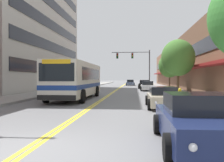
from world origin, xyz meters
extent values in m
plane|color=slate|center=(0.00, 37.00, 0.00)|extent=(240.00, 240.00, 0.00)
cube|color=gray|center=(-7.31, 37.00, 0.09)|extent=(3.63, 106.00, 0.17)
cube|color=gray|center=(7.31, 37.00, 0.09)|extent=(3.63, 106.00, 0.17)
cube|color=yellow|center=(-0.10, 37.00, 0.00)|extent=(0.14, 106.00, 0.01)
cube|color=yellow|center=(0.10, 37.00, 0.00)|extent=(0.14, 106.00, 0.01)
cube|color=#BCB7AD|center=(-15.38, 30.37, 12.62)|extent=(12.00, 29.65, 25.24)
cube|color=black|center=(-9.34, 30.37, 3.16)|extent=(0.08, 27.28, 1.40)
cube|color=black|center=(-9.34, 30.37, 6.31)|extent=(0.08, 27.28, 1.40)
cube|color=black|center=(-9.34, 30.37, 9.47)|extent=(0.08, 27.28, 1.40)
cube|color=black|center=(-9.34, 30.37, 12.62)|extent=(0.08, 27.28, 1.40)
cube|color=brown|center=(13.38, 37.00, 3.94)|extent=(8.00, 68.00, 7.88)
cube|color=maroon|center=(8.83, 37.00, 2.90)|extent=(1.10, 61.20, 0.24)
cube|color=black|center=(9.34, 37.00, 4.89)|extent=(0.08, 61.20, 1.40)
cube|color=silver|center=(-2.29, 14.64, 1.68)|extent=(2.57, 10.77, 2.66)
cube|color=navy|center=(-2.29, 14.64, 1.15)|extent=(2.59, 10.79, 0.32)
cube|color=black|center=(-2.29, 15.18, 2.11)|extent=(2.60, 8.40, 0.96)
cube|color=black|center=(-2.29, 9.24, 2.16)|extent=(2.31, 0.04, 1.17)
cube|color=yellow|center=(-2.29, 9.23, 2.83)|extent=(1.85, 0.06, 0.28)
cube|color=black|center=(-2.29, 9.22, 0.53)|extent=(2.52, 0.08, 0.32)
cylinder|color=black|center=(-3.60, 10.98, 0.50)|extent=(0.30, 1.00, 1.00)
cylinder|color=black|center=(-0.98, 10.98, 0.50)|extent=(0.30, 1.00, 1.00)
cylinder|color=black|center=(-3.60, 17.60, 0.50)|extent=(0.30, 1.00, 1.00)
cylinder|color=black|center=(-0.98, 17.60, 0.50)|extent=(0.30, 1.00, 1.00)
cube|color=#BCAD89|center=(-4.43, 30.77, 0.51)|extent=(1.85, 4.71, 0.67)
cube|color=black|center=(-4.43, 30.96, 1.09)|extent=(1.59, 2.07, 0.49)
cylinder|color=black|center=(-5.37, 29.31, 0.32)|extent=(0.22, 0.63, 0.63)
cylinder|color=black|center=(-3.48, 29.31, 0.32)|extent=(0.22, 0.63, 0.63)
cylinder|color=black|center=(-5.37, 32.23, 0.32)|extent=(0.22, 0.63, 0.63)
cylinder|color=black|center=(-3.48, 32.23, 0.32)|extent=(0.22, 0.63, 0.63)
sphere|color=silver|center=(-5.07, 28.40, 0.54)|extent=(0.16, 0.16, 0.16)
sphere|color=silver|center=(-3.78, 28.40, 0.54)|extent=(0.16, 0.16, 0.16)
cube|color=red|center=(-5.09, 33.14, 0.54)|extent=(0.18, 0.04, 0.10)
cube|color=red|center=(-3.76, 33.14, 0.54)|extent=(0.18, 0.04, 0.10)
cube|color=#38383D|center=(-4.42, 24.54, 0.50)|extent=(1.81, 4.74, 0.62)
cube|color=black|center=(-4.42, 24.73, 1.03)|extent=(1.56, 2.09, 0.44)
cylinder|color=black|center=(-5.35, 23.07, 0.34)|extent=(0.22, 0.68, 0.68)
cylinder|color=black|center=(-3.50, 23.07, 0.34)|extent=(0.22, 0.68, 0.68)
cylinder|color=black|center=(-5.35, 26.01, 0.34)|extent=(0.22, 0.68, 0.68)
cylinder|color=black|center=(-3.50, 26.01, 0.34)|extent=(0.22, 0.68, 0.68)
sphere|color=silver|center=(-5.06, 22.15, 0.53)|extent=(0.16, 0.16, 0.16)
sphere|color=silver|center=(-3.79, 22.15, 0.53)|extent=(0.16, 0.16, 0.16)
cube|color=red|center=(-5.07, 26.92, 0.53)|extent=(0.18, 0.04, 0.10)
cube|color=red|center=(-3.77, 26.92, 0.53)|extent=(0.18, 0.04, 0.10)
cube|color=#19234C|center=(4.38, 0.56, 0.52)|extent=(1.94, 4.34, 0.69)
cube|color=black|center=(4.38, 0.73, 1.12)|extent=(1.67, 1.91, 0.52)
cylinder|color=black|center=(3.39, -0.79, 0.31)|extent=(0.22, 0.62, 0.62)
cylinder|color=black|center=(3.39, 1.90, 0.31)|extent=(0.22, 0.62, 0.62)
cylinder|color=black|center=(5.37, 1.90, 0.31)|extent=(0.22, 0.62, 0.62)
sphere|color=silver|center=(3.70, -1.63, 0.55)|extent=(0.16, 0.16, 0.16)
cube|color=red|center=(3.68, 2.74, 0.55)|extent=(0.18, 0.04, 0.10)
cube|color=red|center=(5.08, 2.74, 0.55)|extent=(0.18, 0.04, 0.10)
cube|color=white|center=(4.44, 28.71, 0.49)|extent=(1.73, 4.65, 0.62)
cube|color=black|center=(4.44, 28.90, 1.06)|extent=(1.49, 2.04, 0.52)
cylinder|color=black|center=(3.55, 27.27, 0.32)|extent=(0.22, 0.64, 0.64)
cylinder|color=black|center=(5.32, 27.27, 0.32)|extent=(0.22, 0.64, 0.64)
cylinder|color=black|center=(3.55, 30.15, 0.32)|extent=(0.22, 0.64, 0.64)
cylinder|color=black|center=(5.32, 30.15, 0.32)|extent=(0.22, 0.64, 0.64)
sphere|color=silver|center=(3.83, 26.37, 0.52)|extent=(0.16, 0.16, 0.16)
sphere|color=silver|center=(5.04, 26.37, 0.52)|extent=(0.16, 0.16, 0.16)
cube|color=red|center=(3.82, 31.05, 0.52)|extent=(0.18, 0.04, 0.10)
cube|color=red|center=(5.06, 31.05, 0.52)|extent=(0.18, 0.04, 0.10)
cube|color=beige|center=(4.37, 9.05, 0.47)|extent=(1.73, 4.28, 0.60)
cube|color=black|center=(4.37, 9.22, 1.02)|extent=(1.49, 1.88, 0.49)
cylinder|color=black|center=(3.48, 7.72, 0.32)|extent=(0.22, 0.63, 0.63)
cylinder|color=black|center=(5.26, 7.72, 0.32)|extent=(0.22, 0.63, 0.63)
cylinder|color=black|center=(3.48, 10.38, 0.32)|extent=(0.22, 0.63, 0.63)
cylinder|color=black|center=(5.26, 10.38, 0.32)|extent=(0.22, 0.63, 0.63)
sphere|color=silver|center=(3.76, 6.89, 0.50)|extent=(0.16, 0.16, 0.16)
sphere|color=silver|center=(4.98, 6.89, 0.50)|extent=(0.16, 0.16, 0.16)
cube|color=red|center=(3.75, 11.20, 0.50)|extent=(0.18, 0.04, 0.10)
cube|color=red|center=(4.99, 11.20, 0.50)|extent=(0.18, 0.04, 0.10)
cube|color=black|center=(4.27, 35.43, 0.53)|extent=(1.79, 4.08, 0.68)
cube|color=black|center=(4.27, 35.59, 1.14)|extent=(1.54, 1.80, 0.55)
cylinder|color=black|center=(3.35, 34.16, 0.34)|extent=(0.22, 0.68, 0.68)
cylinder|color=black|center=(5.18, 34.16, 0.34)|extent=(0.22, 0.68, 0.68)
cylinder|color=black|center=(3.35, 36.69, 0.34)|extent=(0.22, 0.68, 0.68)
cylinder|color=black|center=(5.18, 36.69, 0.34)|extent=(0.22, 0.68, 0.68)
sphere|color=silver|center=(3.64, 33.37, 0.56)|extent=(0.16, 0.16, 0.16)
sphere|color=silver|center=(4.89, 33.37, 0.56)|extent=(0.16, 0.16, 0.16)
cube|color=red|center=(3.62, 37.48, 0.56)|extent=(0.18, 0.04, 0.10)
cube|color=red|center=(4.91, 37.48, 0.56)|extent=(0.18, 0.04, 0.10)
cube|color=#475675|center=(1.67, 51.40, 0.49)|extent=(1.75, 4.00, 0.64)
cube|color=black|center=(1.67, 51.56, 1.08)|extent=(1.50, 1.76, 0.54)
cylinder|color=black|center=(0.78, 50.16, 0.31)|extent=(0.22, 0.62, 0.62)
cylinder|color=black|center=(2.57, 50.16, 0.31)|extent=(0.22, 0.62, 0.62)
cylinder|color=black|center=(0.78, 52.64, 0.31)|extent=(0.22, 0.62, 0.62)
cylinder|color=black|center=(2.57, 52.64, 0.31)|extent=(0.22, 0.62, 0.62)
sphere|color=silver|center=(1.06, 49.38, 0.52)|extent=(0.16, 0.16, 0.16)
sphere|color=silver|center=(2.28, 49.38, 0.52)|extent=(0.16, 0.16, 0.16)
cube|color=red|center=(1.04, 53.41, 0.52)|extent=(0.18, 0.04, 0.10)
cube|color=red|center=(2.30, 53.41, 0.52)|extent=(0.18, 0.04, 0.10)
cylinder|color=#47474C|center=(5.20, 37.07, 3.28)|extent=(0.18, 0.18, 6.56)
cylinder|color=#47474C|center=(1.94, 37.07, 6.21)|extent=(6.52, 0.11, 0.11)
cube|color=black|center=(2.27, 37.07, 5.61)|extent=(0.34, 0.26, 0.92)
sphere|color=red|center=(2.27, 36.91, 5.88)|extent=(0.18, 0.18, 0.18)
sphere|color=yellow|center=(2.27, 36.91, 5.61)|extent=(0.18, 0.18, 0.18)
sphere|color=green|center=(2.27, 36.91, 5.33)|extent=(0.18, 0.18, 0.18)
cylinder|color=black|center=(2.27, 37.07, 6.14)|extent=(0.02, 0.02, 0.14)
cube|color=black|center=(-0.34, 37.07, 5.61)|extent=(0.34, 0.26, 0.92)
sphere|color=red|center=(-0.34, 36.91, 5.88)|extent=(0.18, 0.18, 0.18)
sphere|color=yellow|center=(-0.34, 36.91, 5.61)|extent=(0.18, 0.18, 0.18)
sphere|color=green|center=(-0.34, 36.91, 5.33)|extent=(0.18, 0.18, 0.18)
cylinder|color=black|center=(-0.34, 37.07, 6.14)|extent=(0.02, 0.02, 0.14)
cylinder|color=brown|center=(6.75, 17.87, 1.26)|extent=(0.23, 0.23, 2.18)
ellipsoid|color=#42752D|center=(6.75, 17.87, 3.70)|extent=(3.15, 3.15, 3.47)
cylinder|color=brown|center=(7.14, 26.46, 1.18)|extent=(0.16, 0.16, 2.01)
ellipsoid|color=#42752D|center=(7.14, 26.46, 3.38)|extent=(2.81, 2.81, 3.10)
cylinder|color=yellow|center=(5.95, 12.37, 0.52)|extent=(0.25, 0.25, 0.69)
sphere|color=yellow|center=(5.95, 12.37, 0.92)|extent=(0.23, 0.23, 0.23)
cylinder|color=yellow|center=(5.78, 12.37, 0.59)|extent=(0.08, 0.11, 0.11)
camera|label=1|loc=(2.66, -6.18, 1.80)|focal=40.00mm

